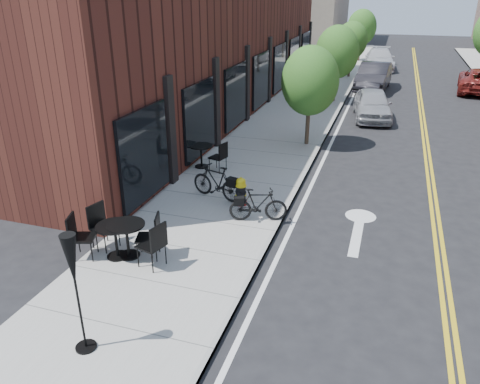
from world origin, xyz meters
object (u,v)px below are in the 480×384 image
(fire_hydrant, at_px, (241,191))
(patio_umbrella, at_px, (73,269))
(bistro_set_c, at_px, (201,153))
(parked_car_a, at_px, (372,104))
(bicycle_right, at_px, (258,205))
(parked_car_far, at_px, (480,80))
(parked_car_b, at_px, (374,77))
(bistro_set_a, at_px, (115,236))
(parked_car_c, at_px, (379,59))
(bicycle_left, at_px, (217,182))
(bistro_set_b, at_px, (127,235))

(fire_hydrant, height_order, patio_umbrella, patio_umbrella)
(bistro_set_c, xyz_separation_m, parked_car_a, (5.20, 8.99, 0.07))
(bicycle_right, bearing_deg, parked_car_a, -28.34)
(bistro_set_c, relative_size, parked_car_far, 0.38)
(fire_hydrant, distance_m, parked_car_a, 11.85)
(parked_car_b, bearing_deg, patio_umbrella, -93.38)
(bistro_set_a, distance_m, parked_car_a, 15.85)
(bistro_set_a, height_order, parked_car_far, parked_car_far)
(patio_umbrella, height_order, parked_car_a, patio_umbrella)
(bicycle_right, distance_m, parked_car_a, 12.51)
(bistro_set_a, relative_size, bistro_set_c, 1.04)
(bistro_set_c, xyz_separation_m, parked_car_far, (11.00, 17.36, 0.08))
(bistro_set_a, distance_m, parked_car_c, 30.84)
(parked_car_c, relative_size, parked_car_far, 1.02)
(fire_hydrant, distance_m, bistro_set_a, 4.07)
(parked_car_c, bearing_deg, fire_hydrant, -100.26)
(bicycle_right, height_order, bistro_set_c, bistro_set_c)
(bicycle_right, relative_size, parked_car_a, 0.38)
(bicycle_left, height_order, parked_car_c, parked_car_c)
(parked_car_a, bearing_deg, bicycle_left, -116.32)
(bicycle_right, relative_size, bistro_set_c, 0.80)
(patio_umbrella, bearing_deg, bistro_set_c, 99.34)
(parked_car_b, height_order, parked_car_c, parked_car_b)
(bistro_set_a, relative_size, bistro_set_b, 0.98)
(bistro_set_a, distance_m, patio_umbrella, 3.20)
(parked_car_a, height_order, parked_car_b, parked_car_b)
(parked_car_far, bearing_deg, parked_car_b, 16.91)
(parked_car_b, xyz_separation_m, parked_car_c, (-0.04, 8.26, -0.05))
(parked_car_c, bearing_deg, bicycle_right, -98.55)
(bistro_set_c, distance_m, patio_umbrella, 9.11)
(bicycle_left, relative_size, bicycle_right, 1.11)
(bicycle_right, relative_size, bistro_set_b, 0.75)
(bicycle_left, relative_size, parked_car_a, 0.42)
(bicycle_left, distance_m, patio_umbrella, 6.71)
(bistro_set_a, bearing_deg, patio_umbrella, -86.94)
(parked_car_a, relative_size, parked_car_c, 0.79)
(fire_hydrant, xyz_separation_m, parked_car_c, (2.56, 26.89, 0.24))
(parked_car_b, bearing_deg, bicycle_right, -91.13)
(bistro_set_b, height_order, parked_car_far, parked_car_far)
(fire_hydrant, xyz_separation_m, parked_car_b, (2.60, 18.63, 0.30))
(parked_car_a, xyz_separation_m, parked_car_c, (-0.40, 15.42, 0.06))
(fire_hydrant, bearing_deg, parked_car_a, 85.08)
(patio_umbrella, relative_size, parked_car_far, 0.44)
(bistro_set_a, height_order, parked_car_c, parked_car_c)
(bicycle_right, relative_size, parked_car_b, 0.31)
(bicycle_left, bearing_deg, bicycle_right, 72.82)
(bicycle_right, distance_m, bistro_set_a, 3.82)
(fire_hydrant, bearing_deg, bistro_set_c, 141.58)
(bicycle_left, distance_m, bicycle_right, 1.87)
(fire_hydrant, height_order, bicycle_right, bicycle_right)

